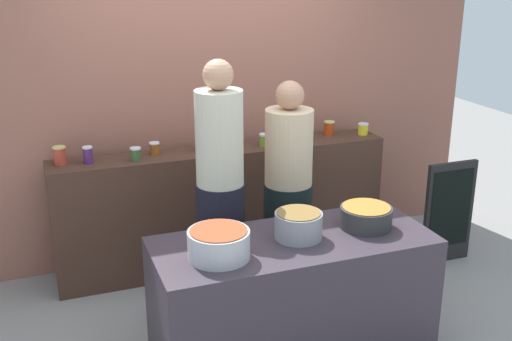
% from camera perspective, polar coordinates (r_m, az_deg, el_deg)
% --- Properties ---
extents(ground, '(12.00, 12.00, 0.00)m').
position_cam_1_polar(ground, '(4.40, 1.64, -14.48)').
color(ground, gray).
extents(storefront_wall, '(4.80, 0.12, 3.00)m').
position_cam_1_polar(storefront_wall, '(5.13, -4.32, 8.48)').
color(storefront_wall, '#975C4B').
rests_on(storefront_wall, ground).
extents(display_shelf, '(2.70, 0.36, 0.99)m').
position_cam_1_polar(display_shelf, '(5.09, -2.94, -3.36)').
color(display_shelf, '#442A20').
rests_on(display_shelf, ground).
extents(prep_table, '(1.70, 0.70, 0.82)m').
position_cam_1_polar(prep_table, '(3.95, 3.35, -11.71)').
color(prep_table, '#332A34').
rests_on(prep_table, ground).
extents(preserve_jar_0, '(0.09, 0.09, 0.14)m').
position_cam_1_polar(preserve_jar_0, '(4.73, -17.52, 1.31)').
color(preserve_jar_0, '#AF3628').
rests_on(preserve_jar_0, display_shelf).
extents(preserve_jar_1, '(0.07, 0.07, 0.13)m').
position_cam_1_polar(preserve_jar_1, '(4.71, -15.12, 1.38)').
color(preserve_jar_1, '#4F2160').
rests_on(preserve_jar_1, display_shelf).
extents(preserve_jar_2, '(0.08, 0.08, 0.10)m').
position_cam_1_polar(preserve_jar_2, '(4.70, -10.95, 1.49)').
color(preserve_jar_2, '#39572E').
rests_on(preserve_jar_2, display_shelf).
extents(preserve_jar_3, '(0.08, 0.08, 0.10)m').
position_cam_1_polar(preserve_jar_3, '(4.82, -9.27, 2.01)').
color(preserve_jar_3, brown).
rests_on(preserve_jar_3, display_shelf).
extents(preserve_jar_4, '(0.09, 0.09, 0.13)m').
position_cam_1_polar(preserve_jar_4, '(4.86, -5.09, 2.55)').
color(preserve_jar_4, gold).
rests_on(preserve_jar_4, display_shelf).
extents(preserve_jar_5, '(0.08, 0.08, 0.14)m').
position_cam_1_polar(preserve_jar_5, '(4.92, -2.59, 2.87)').
color(preserve_jar_5, '#5E8E2C').
rests_on(preserve_jar_5, display_shelf).
extents(preserve_jar_6, '(0.08, 0.08, 0.10)m').
position_cam_1_polar(preserve_jar_6, '(4.97, 0.77, 2.81)').
color(preserve_jar_6, olive).
rests_on(preserve_jar_6, display_shelf).
extents(preserve_jar_7, '(0.09, 0.09, 0.12)m').
position_cam_1_polar(preserve_jar_7, '(5.32, 6.71, 3.86)').
color(preserve_jar_7, '#A73510').
rests_on(preserve_jar_7, display_shelf).
extents(preserve_jar_8, '(0.09, 0.09, 0.10)m').
position_cam_1_polar(preserve_jar_8, '(5.39, 9.77, 3.78)').
color(preserve_jar_8, gold).
rests_on(preserve_jar_8, display_shelf).
extents(cooking_pot_left, '(0.35, 0.35, 0.17)m').
position_cam_1_polar(cooking_pot_left, '(3.50, -3.43, -6.74)').
color(cooking_pot_left, '#B7B7BC').
rests_on(cooking_pot_left, prep_table).
extents(cooking_pot_center, '(0.29, 0.29, 0.16)m').
position_cam_1_polar(cooking_pot_center, '(3.75, 3.91, -5.01)').
color(cooking_pot_center, gray).
rests_on(cooking_pot_center, prep_table).
extents(cooking_pot_right, '(0.33, 0.33, 0.14)m').
position_cam_1_polar(cooking_pot_right, '(3.95, 10.02, -4.20)').
color(cooking_pot_right, '#2D2D2D').
rests_on(cooking_pot_right, prep_table).
extents(cook_with_tongs, '(0.32, 0.32, 1.83)m').
position_cam_1_polar(cook_with_tongs, '(4.15, -3.25, -3.46)').
color(cook_with_tongs, black).
rests_on(cook_with_tongs, ground).
extents(cook_in_cap, '(0.35, 0.35, 1.63)m').
position_cam_1_polar(cook_in_cap, '(4.52, 2.93, -2.99)').
color(cook_in_cap, black).
rests_on(cook_in_cap, ground).
extents(chalkboard_sign, '(0.45, 0.05, 0.87)m').
position_cam_1_polar(chalkboard_sign, '(5.37, 17.24, -3.66)').
color(chalkboard_sign, black).
rests_on(chalkboard_sign, ground).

